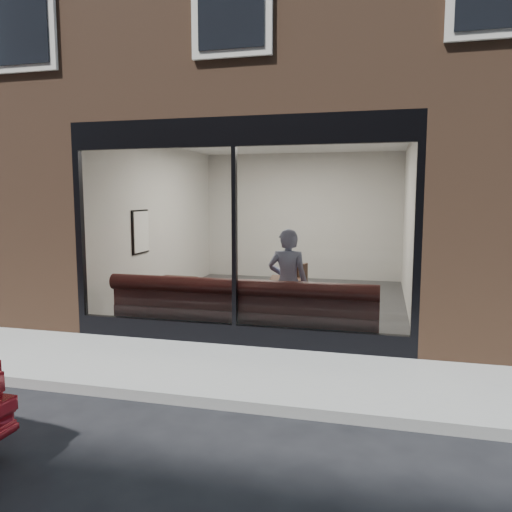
% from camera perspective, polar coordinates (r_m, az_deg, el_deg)
% --- Properties ---
extents(ground, '(120.00, 120.00, 0.00)m').
position_cam_1_polar(ground, '(5.47, -8.81, -16.13)').
color(ground, black).
rests_on(ground, ground).
extents(sidewalk_near, '(40.00, 2.00, 0.01)m').
position_cam_1_polar(sidewalk_near, '(6.33, -5.18, -12.73)').
color(sidewalk_near, gray).
rests_on(sidewalk_near, ground).
extents(kerb_near, '(40.00, 0.10, 0.12)m').
position_cam_1_polar(kerb_near, '(5.40, -9.03, -15.73)').
color(kerb_near, gray).
rests_on(kerb_near, ground).
extents(host_building_pier_left, '(2.50, 12.00, 3.20)m').
position_cam_1_polar(host_building_pier_left, '(13.88, -10.29, 4.62)').
color(host_building_pier_left, brown).
rests_on(host_building_pier_left, ground).
extents(host_building_pier_right, '(2.50, 12.00, 3.20)m').
position_cam_1_polar(host_building_pier_right, '(12.75, 22.17, 4.03)').
color(host_building_pier_right, brown).
rests_on(host_building_pier_right, ground).
extents(host_building_backfill, '(5.00, 6.00, 3.20)m').
position_cam_1_polar(host_building_backfill, '(15.76, 6.96, 4.95)').
color(host_building_backfill, brown).
rests_on(host_building_backfill, ground).
extents(cafe_floor, '(6.00, 6.00, 0.00)m').
position_cam_1_polar(cafe_floor, '(10.05, 2.44, -5.21)').
color(cafe_floor, '#2D2D30').
rests_on(cafe_floor, ground).
extents(cafe_ceiling, '(6.00, 6.00, 0.00)m').
position_cam_1_polar(cafe_ceiling, '(9.88, 2.53, 13.07)').
color(cafe_ceiling, white).
rests_on(cafe_ceiling, host_building_upper).
extents(cafe_wall_back, '(5.00, 0.00, 5.00)m').
position_cam_1_polar(cafe_wall_back, '(12.78, 5.23, 4.52)').
color(cafe_wall_back, beige).
rests_on(cafe_wall_back, ground).
extents(cafe_wall_left, '(0.00, 6.00, 6.00)m').
position_cam_1_polar(cafe_wall_left, '(10.63, -10.80, 3.94)').
color(cafe_wall_left, beige).
rests_on(cafe_wall_left, ground).
extents(cafe_wall_right, '(0.00, 6.00, 6.00)m').
position_cam_1_polar(cafe_wall_right, '(9.65, 17.15, 3.46)').
color(cafe_wall_right, beige).
rests_on(cafe_wall_right, ground).
extents(storefront_kick, '(5.00, 0.10, 0.30)m').
position_cam_1_polar(storefront_kick, '(7.24, -2.40, -8.97)').
color(storefront_kick, black).
rests_on(storefront_kick, ground).
extents(storefront_header, '(5.00, 0.10, 0.40)m').
position_cam_1_polar(storefront_header, '(7.02, -2.53, 14.02)').
color(storefront_header, black).
rests_on(storefront_header, host_building_upper).
extents(storefront_mullion, '(0.06, 0.10, 2.50)m').
position_cam_1_polar(storefront_mullion, '(6.99, -2.46, 2.14)').
color(storefront_mullion, black).
rests_on(storefront_mullion, storefront_kick).
extents(storefront_glass, '(4.80, 0.00, 4.80)m').
position_cam_1_polar(storefront_glass, '(6.96, -2.53, 2.11)').
color(storefront_glass, white).
rests_on(storefront_glass, storefront_kick).
extents(banquette, '(4.00, 0.55, 0.45)m').
position_cam_1_polar(banquette, '(7.59, -1.54, -7.63)').
color(banquette, '#3C1B16').
rests_on(banquette, cafe_floor).
extents(person, '(0.61, 0.41, 1.65)m').
position_cam_1_polar(person, '(7.51, 3.66, -3.13)').
color(person, '#8A91B7').
rests_on(person, cafe_floor).
extents(cafe_table_left, '(0.65, 0.65, 0.04)m').
position_cam_1_polar(cafe_table_left, '(8.44, -9.46, -2.66)').
color(cafe_table_left, black).
rests_on(cafe_table_left, cafe_floor).
extents(cafe_table_right, '(0.63, 0.63, 0.04)m').
position_cam_1_polar(cafe_table_right, '(8.41, 3.61, -2.61)').
color(cafe_table_right, black).
rests_on(cafe_table_right, cafe_floor).
extents(cafe_chair_left, '(0.57, 0.57, 0.05)m').
position_cam_1_polar(cafe_chair_left, '(8.79, -3.55, -5.51)').
color(cafe_chair_left, black).
rests_on(cafe_chair_left, cafe_floor).
extents(cafe_chair_right, '(0.52, 0.52, 0.04)m').
position_cam_1_polar(cafe_chair_right, '(8.84, 4.10, -5.45)').
color(cafe_chair_right, black).
rests_on(cafe_chair_right, cafe_floor).
extents(wall_poster, '(0.02, 0.58, 0.77)m').
position_cam_1_polar(wall_poster, '(9.75, -12.98, 2.72)').
color(wall_poster, white).
rests_on(wall_poster, cafe_wall_left).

